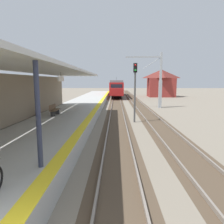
% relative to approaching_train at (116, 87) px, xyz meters
% --- Properties ---
extents(station_platform, '(5.00, 80.00, 0.91)m').
position_rel_approaching_train_xyz_m(station_platform, '(-4.40, -31.02, -1.73)').
color(station_platform, '#A8A8A3').
rests_on(station_platform, ground).
extents(station_building_with_canopy, '(4.85, 24.00, 4.43)m').
position_rel_approaching_train_xyz_m(station_building_with_canopy, '(-6.20, -36.63, 0.48)').
color(station_building_with_canopy, '#4C4C4C').
rests_on(station_building_with_canopy, ground).
extents(track_pair_nearest_platform, '(2.34, 120.00, 0.16)m').
position_rel_approaching_train_xyz_m(track_pair_nearest_platform, '(-0.00, -27.02, -2.13)').
color(track_pair_nearest_platform, '#4C3D2D').
rests_on(track_pair_nearest_platform, ground).
extents(track_pair_middle, '(2.34, 120.00, 0.16)m').
position_rel_approaching_train_xyz_m(track_pair_middle, '(3.40, -27.02, -2.13)').
color(track_pair_middle, '#4C3D2D').
rests_on(track_pair_middle, ground).
extents(approaching_train, '(2.93, 19.60, 4.76)m').
position_rel_approaching_train_xyz_m(approaching_train, '(0.00, 0.00, 0.00)').
color(approaching_train, maroon).
rests_on(approaching_train, ground).
extents(rail_signal_post, '(0.32, 0.34, 5.20)m').
position_rel_approaching_train_xyz_m(rail_signal_post, '(1.55, -31.39, 1.02)').
color(rail_signal_post, '#4C4C4C').
rests_on(rail_signal_post, ground).
extents(catenary_pylon_far_side, '(5.00, 0.40, 7.50)m').
position_rel_approaching_train_xyz_m(catenary_pylon_far_side, '(5.67, -21.22, 1.43)').
color(catenary_pylon_far_side, '#9EA3A8').
rests_on(catenary_pylon_far_side, ground).
extents(platform_bench, '(0.45, 1.60, 0.88)m').
position_rel_approaching_train_xyz_m(platform_bench, '(-5.16, -33.12, -0.80)').
color(platform_bench, brown).
rests_on(platform_bench, station_platform).
extents(distant_trackside_house, '(6.60, 5.28, 6.40)m').
position_rel_approaching_train_xyz_m(distant_trackside_house, '(10.64, -0.33, 1.16)').
color(distant_trackside_house, maroon).
rests_on(distant_trackside_house, ground).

